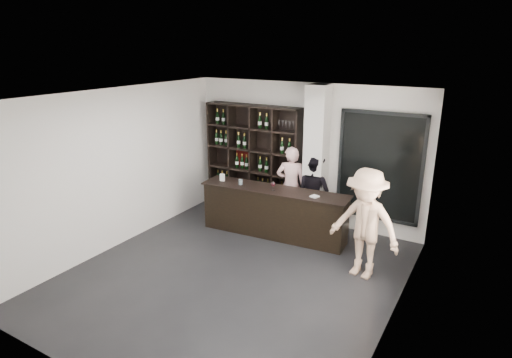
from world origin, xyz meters
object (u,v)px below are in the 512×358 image
Objects in this scene: taster_pink at (291,186)px; taster_black at (314,192)px; wine_shelf at (253,160)px; customer at (365,224)px; tasting_counter at (274,212)px.

taster_black is at bearing 160.45° from taster_pink.
wine_shelf reaches higher than taster_pink.
customer is (2.95, -1.52, -0.29)m from wine_shelf.
taster_pink is 0.91× the size of customer.
tasting_counter is 1.90× the size of taster_black.
customer is at bearing 156.45° from taster_black.
taster_pink is at bearing 19.86° from taster_black.
customer reaches higher than taster_black.
taster_black is 1.97m from customer.
wine_shelf is at bearing 13.68° from taster_black.
taster_pink is 1.07× the size of taster_black.
tasting_counter is at bearing 172.37° from customer.
customer is at bearing -27.18° from wine_shelf.
tasting_counter is 2.11m from customer.
wine_shelf is 0.82× the size of tasting_counter.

